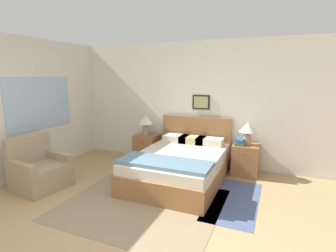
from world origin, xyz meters
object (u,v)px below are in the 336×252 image
bed (180,165)px  armchair (39,172)px  table_lamp_by_door (248,129)px  table_lamp_near_window (146,121)px  nightstand_by_door (246,159)px  nightstand_near_window (147,148)px

bed → armchair: bed is taller
armchair → table_lamp_by_door: size_ratio=2.00×
table_lamp_near_window → nightstand_by_door: bearing=0.8°
nightstand_near_window → nightstand_by_door: 2.14m
armchair → table_lamp_near_window: table_lamp_near_window is taller
bed → nightstand_near_window: bed is taller
nightstand_near_window → table_lamp_by_door: 2.24m
bed → table_lamp_by_door: 1.45m
nightstand_near_window → nightstand_by_door: (2.14, 0.00, 0.00)m
table_lamp_near_window → nightstand_near_window: bearing=66.0°
table_lamp_near_window → table_lamp_by_door: bearing=0.0°
bed → nightstand_by_door: (1.07, 0.78, 0.01)m
bed → table_lamp_by_door: bearing=34.6°
nightstand_near_window → table_lamp_by_door: size_ratio=1.37×
bed → table_lamp_by_door: size_ratio=4.78×
armchair → nightstand_by_door: size_ratio=1.46×
table_lamp_near_window → table_lamp_by_door: (2.17, 0.00, 0.00)m
bed → armchair: bearing=-149.5°
armchair → table_lamp_near_window: 2.31m
armchair → table_lamp_near_window: size_ratio=2.00×
bed → table_lamp_near_window: 1.45m
nightstand_near_window → table_lamp_near_window: bearing=-114.0°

